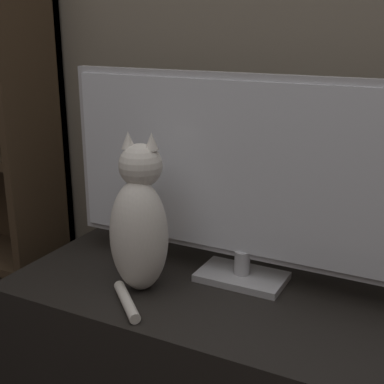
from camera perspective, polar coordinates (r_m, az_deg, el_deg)
The scene contains 3 objects.
tv_stand at distance 1.59m, azimuth 3.24°, elevation -19.22°, with size 1.20×0.51×0.52m.
tv at distance 1.42m, azimuth 5.72°, elevation 1.85°, with size 1.07×0.15×0.57m.
cat at distance 1.42m, azimuth -5.61°, elevation -3.45°, with size 0.19×0.27×0.43m.
Camera 1 is at (0.51, -0.25, 1.21)m, focal length 50.00 mm.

